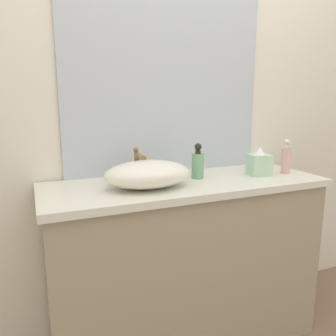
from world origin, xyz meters
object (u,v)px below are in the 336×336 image
at_px(lotion_bottle, 286,159).
at_px(tissue_box, 259,163).
at_px(sink_basin, 148,174).
at_px(soap_dispenser, 198,164).

relative_size(lotion_bottle, tissue_box, 1.25).
height_order(sink_basin, soap_dispenser, soap_dispenser).
bearing_deg(lotion_bottle, sink_basin, 179.66).
distance_m(lotion_bottle, tissue_box, 0.17).
xyz_separation_m(sink_basin, tissue_box, (0.65, 0.02, 0.00)).
xyz_separation_m(sink_basin, soap_dispenser, (0.30, 0.08, 0.01)).
relative_size(soap_dispenser, lotion_bottle, 0.96).
bearing_deg(soap_dispenser, tissue_box, -9.69).
bearing_deg(tissue_box, sink_basin, -178.47).
relative_size(soap_dispenser, tissue_box, 1.20).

